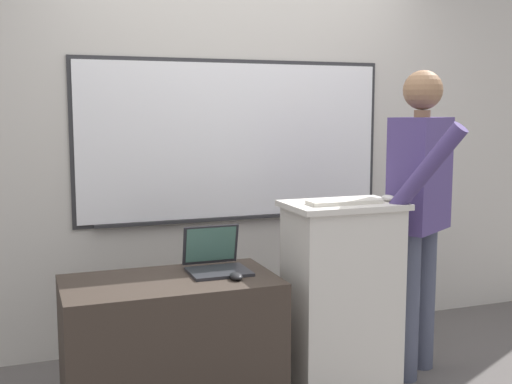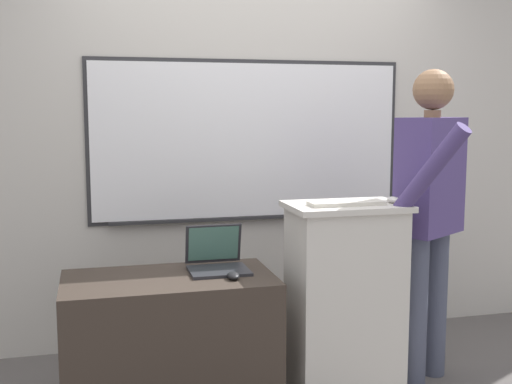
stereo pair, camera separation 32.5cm
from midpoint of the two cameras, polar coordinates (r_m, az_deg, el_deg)
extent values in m
cube|color=beige|center=(4.24, 1.63, 5.38)|extent=(6.40, 0.12, 2.76)
cube|color=#2D2D30|center=(4.17, 1.58, 4.58)|extent=(2.06, 0.02, 1.04)
cube|color=white|center=(4.16, 1.59, 4.58)|extent=(2.01, 0.02, 0.99)
cube|color=#2D2D30|center=(4.20, 1.63, -2.33)|extent=(1.81, 0.04, 0.02)
cube|color=beige|center=(3.50, 10.55, -9.73)|extent=(0.56, 0.38, 1.01)
cube|color=beige|center=(3.39, 10.76, -1.29)|extent=(0.61, 0.41, 0.03)
cube|color=#382D26|center=(3.35, -4.84, -13.32)|extent=(1.05, 0.58, 0.69)
cylinder|color=#474C60|center=(3.72, 16.48, -10.21)|extent=(0.13, 0.13, 0.85)
cylinder|color=#474C60|center=(3.91, 18.01, -9.39)|extent=(0.13, 0.13, 0.85)
cube|color=#473870|center=(3.67, 17.71, 1.35)|extent=(0.46, 0.40, 0.64)
cylinder|color=#8C6647|center=(3.65, 17.92, 6.63)|extent=(0.09, 0.09, 0.04)
sphere|color=#8C6647|center=(3.65, 18.00, 8.66)|extent=(0.22, 0.22, 0.22)
cylinder|color=#473870|center=(3.30, 17.70, 1.42)|extent=(0.30, 0.42, 0.53)
cylinder|color=#473870|center=(3.88, 19.18, 1.24)|extent=(0.08, 0.08, 0.60)
cube|color=#28282D|center=(3.32, -0.51, -7.05)|extent=(0.30, 0.25, 0.02)
cube|color=#28282D|center=(3.43, -1.11, -4.63)|extent=(0.30, 0.06, 0.21)
cube|color=#4C7A6B|center=(3.43, -1.08, -4.62)|extent=(0.27, 0.05, 0.18)
cube|color=beige|center=(3.33, 10.85, -1.01)|extent=(0.39, 0.12, 0.02)
ellipsoid|color=black|center=(3.19, 0.90, -7.49)|extent=(0.06, 0.10, 0.03)
ellipsoid|color=silver|center=(3.46, 14.80, -0.70)|extent=(0.06, 0.10, 0.03)
camera|label=1|loc=(0.16, -87.14, 0.37)|focal=45.00mm
camera|label=2|loc=(0.16, 92.86, -0.37)|focal=45.00mm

